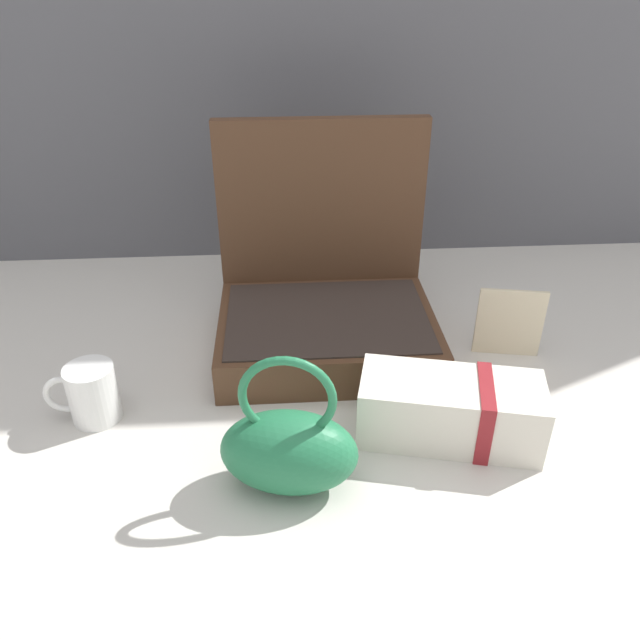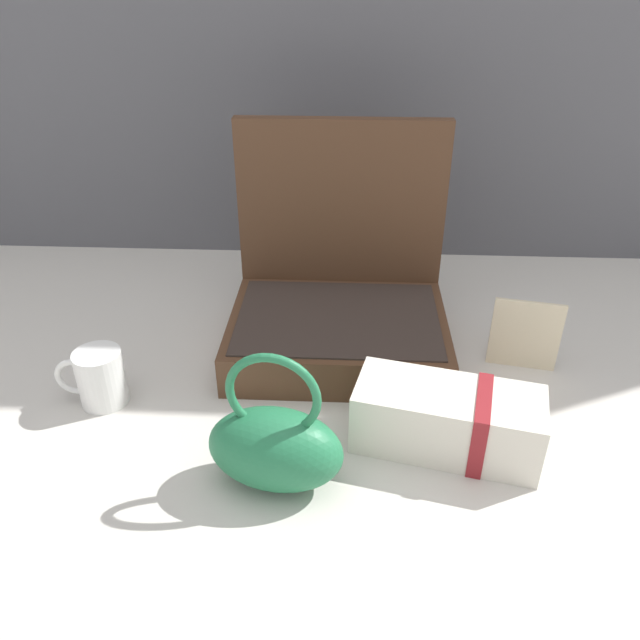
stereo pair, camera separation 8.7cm
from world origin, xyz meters
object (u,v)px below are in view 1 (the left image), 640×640
(coffee_mug, at_px, (91,393))
(open_suitcase, at_px, (325,299))
(cream_toiletry_bag, at_px, (452,410))
(info_card_left, at_px, (509,323))
(teal_pouch_handbag, at_px, (289,448))

(coffee_mug, bearing_deg, open_suitcase, 28.62)
(coffee_mug, bearing_deg, cream_toiletry_bag, -8.24)
(open_suitcase, height_order, info_card_left, open_suitcase)
(open_suitcase, height_order, teal_pouch_handbag, open_suitcase)
(cream_toiletry_bag, xyz_separation_m, info_card_left, (0.15, 0.20, 0.02))
(coffee_mug, height_order, info_card_left, info_card_left)
(coffee_mug, xyz_separation_m, info_card_left, (0.67, 0.13, 0.02))
(info_card_left, bearing_deg, cream_toiletry_bag, -115.25)
(open_suitcase, bearing_deg, info_card_left, -12.55)
(open_suitcase, xyz_separation_m, teal_pouch_handbag, (-0.07, -0.35, -0.02))
(open_suitcase, height_order, cream_toiletry_bag, open_suitcase)
(teal_pouch_handbag, xyz_separation_m, coffee_mug, (-0.29, 0.16, -0.02))
(teal_pouch_handbag, bearing_deg, coffee_mug, 151.57)
(teal_pouch_handbag, bearing_deg, info_card_left, 36.69)
(teal_pouch_handbag, relative_size, info_card_left, 1.64)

